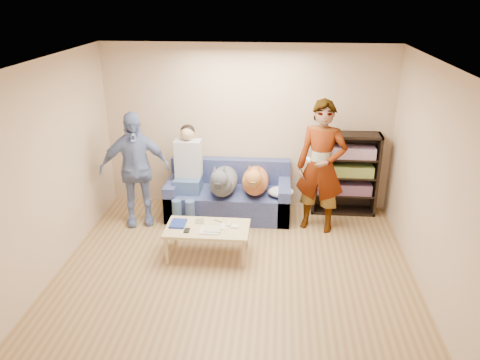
# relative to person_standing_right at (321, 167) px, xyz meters

# --- Properties ---
(ground) EXTENTS (5.00, 5.00, 0.00)m
(ground) POSITION_rel_person_standing_right_xyz_m (-1.12, -1.73, -0.97)
(ground) COLOR olive
(ground) RESTS_ON ground
(ceiling) EXTENTS (5.00, 5.00, 0.00)m
(ceiling) POSITION_rel_person_standing_right_xyz_m (-1.12, -1.73, 1.63)
(ceiling) COLOR white
(ceiling) RESTS_ON ground
(wall_back) EXTENTS (4.50, 0.00, 4.50)m
(wall_back) POSITION_rel_person_standing_right_xyz_m (-1.12, 0.77, 0.33)
(wall_back) COLOR tan
(wall_back) RESTS_ON ground
(wall_left) EXTENTS (0.00, 5.00, 5.00)m
(wall_left) POSITION_rel_person_standing_right_xyz_m (-3.37, -1.73, 0.33)
(wall_left) COLOR tan
(wall_left) RESTS_ON ground
(wall_right) EXTENTS (0.00, 5.00, 5.00)m
(wall_right) POSITION_rel_person_standing_right_xyz_m (1.13, -1.73, 0.33)
(wall_right) COLOR tan
(wall_right) RESTS_ON ground
(blanket) EXTENTS (0.39, 0.33, 0.14)m
(blanket) POSITION_rel_person_standing_right_xyz_m (-0.55, 0.15, -0.47)
(blanket) COLOR #A3A3A7
(blanket) RESTS_ON sofa
(person_standing_right) EXTENTS (0.81, 0.64, 1.94)m
(person_standing_right) POSITION_rel_person_standing_right_xyz_m (0.00, 0.00, 0.00)
(person_standing_right) COLOR gray
(person_standing_right) RESTS_ON ground
(person_standing_left) EXTENTS (1.10, 0.72, 1.74)m
(person_standing_left) POSITION_rel_person_standing_right_xyz_m (-2.71, -0.05, -0.10)
(person_standing_left) COLOR #778BBF
(person_standing_left) RESTS_ON ground
(held_controller) EXTENTS (0.05, 0.13, 0.03)m
(held_controller) POSITION_rel_person_standing_right_xyz_m (-0.20, -0.20, 0.18)
(held_controller) COLOR white
(held_controller) RESTS_ON person_standing_right
(notebook_blue) EXTENTS (0.20, 0.26, 0.03)m
(notebook_blue) POSITION_rel_person_standing_right_xyz_m (-1.92, -0.87, -0.54)
(notebook_blue) COLOR navy
(notebook_blue) RESTS_ON coffee_table
(papers) EXTENTS (0.26, 0.20, 0.02)m
(papers) POSITION_rel_person_standing_right_xyz_m (-1.47, -1.02, -0.54)
(papers) COLOR silver
(papers) RESTS_ON coffee_table
(magazine) EXTENTS (0.22, 0.17, 0.01)m
(magazine) POSITION_rel_person_standing_right_xyz_m (-1.44, -1.00, -0.53)
(magazine) COLOR #C0BB99
(magazine) RESTS_ON coffee_table
(camera_silver) EXTENTS (0.11, 0.06, 0.05)m
(camera_silver) POSITION_rel_person_standing_right_xyz_m (-1.64, -0.80, -0.52)
(camera_silver) COLOR #B8B7BC
(camera_silver) RESTS_ON coffee_table
(controller_a) EXTENTS (0.04, 0.13, 0.03)m
(controller_a) POSITION_rel_person_standing_right_xyz_m (-1.24, -0.82, -0.53)
(controller_a) COLOR silver
(controller_a) RESTS_ON coffee_table
(controller_b) EXTENTS (0.09, 0.06, 0.03)m
(controller_b) POSITION_rel_person_standing_right_xyz_m (-1.16, -0.90, -0.53)
(controller_b) COLOR white
(controller_b) RESTS_ON coffee_table
(headphone_cup_a) EXTENTS (0.07, 0.07, 0.02)m
(headphone_cup_a) POSITION_rel_person_standing_right_xyz_m (-1.32, -0.94, -0.54)
(headphone_cup_a) COLOR white
(headphone_cup_a) RESTS_ON coffee_table
(headphone_cup_b) EXTENTS (0.07, 0.07, 0.02)m
(headphone_cup_b) POSITION_rel_person_standing_right_xyz_m (-1.32, -0.86, -0.54)
(headphone_cup_b) COLOR white
(headphone_cup_b) RESTS_ON coffee_table
(pen_orange) EXTENTS (0.13, 0.06, 0.01)m
(pen_orange) POSITION_rel_person_standing_right_xyz_m (-1.54, -1.08, -0.55)
(pen_orange) COLOR orange
(pen_orange) RESTS_ON coffee_table
(pen_black) EXTENTS (0.13, 0.08, 0.01)m
(pen_black) POSITION_rel_person_standing_right_xyz_m (-1.40, -0.74, -0.55)
(pen_black) COLOR black
(pen_black) RESTS_ON coffee_table
(wallet) EXTENTS (0.07, 0.12, 0.02)m
(wallet) POSITION_rel_person_standing_right_xyz_m (-1.77, -1.04, -0.54)
(wallet) COLOR black
(wallet) RESTS_ON coffee_table
(sofa) EXTENTS (1.90, 0.85, 0.82)m
(sofa) POSITION_rel_person_standing_right_xyz_m (-1.37, 0.36, -0.69)
(sofa) COLOR #515B93
(sofa) RESTS_ON ground
(person_seated) EXTENTS (0.40, 0.73, 1.47)m
(person_seated) POSITION_rel_person_standing_right_xyz_m (-1.99, 0.24, -0.20)
(person_seated) COLOR #3B5683
(person_seated) RESTS_ON sofa
(dog_gray) EXTENTS (0.42, 1.26, 0.62)m
(dog_gray) POSITION_rel_person_standing_right_xyz_m (-1.43, 0.14, -0.33)
(dog_gray) COLOR #52535C
(dog_gray) RESTS_ON sofa
(dog_tan) EXTENTS (0.41, 1.16, 0.59)m
(dog_tan) POSITION_rel_person_standing_right_xyz_m (-0.95, 0.22, -0.33)
(dog_tan) COLOR #C1733B
(dog_tan) RESTS_ON sofa
(coffee_table) EXTENTS (1.10, 0.60, 0.42)m
(coffee_table) POSITION_rel_person_standing_right_xyz_m (-1.52, -0.92, -0.60)
(coffee_table) COLOR tan
(coffee_table) RESTS_ON ground
(bookshelf) EXTENTS (1.00, 0.34, 1.30)m
(bookshelf) POSITION_rel_person_standing_right_xyz_m (0.43, 0.60, -0.29)
(bookshelf) COLOR black
(bookshelf) RESTS_ON ground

